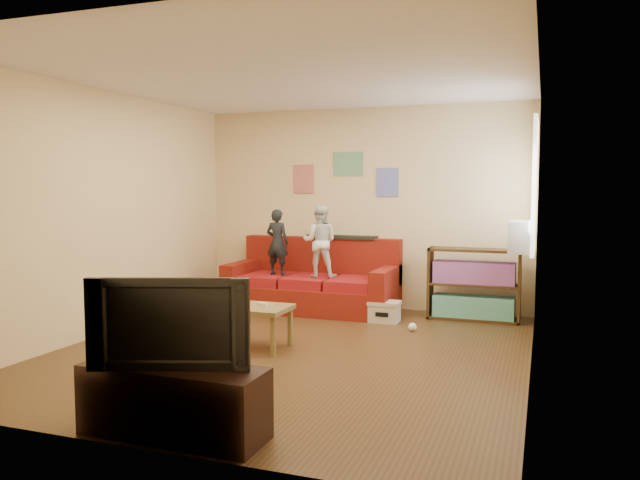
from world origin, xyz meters
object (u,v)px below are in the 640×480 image
(tv_stand, at_px, (174,401))
(television, at_px, (172,321))
(child_a, at_px, (277,242))
(child_b, at_px, (320,241))
(coffee_table, at_px, (242,311))
(sofa, at_px, (314,285))
(bookshelf, at_px, (474,288))
(file_box, at_px, (384,311))

(tv_stand, bearing_deg, television, 0.00)
(child_a, height_order, child_b, child_b)
(coffee_table, bearing_deg, television, -74.36)
(sofa, distance_m, bookshelf, 2.09)
(child_b, relative_size, file_box, 2.53)
(child_b, xyz_separation_m, bookshelf, (1.94, 0.21, -0.54))
(coffee_table, bearing_deg, child_a, 103.36)
(child_a, bearing_deg, tv_stand, 109.40)
(bookshelf, height_order, tv_stand, bookshelf)
(coffee_table, relative_size, bookshelf, 0.88)
(tv_stand, bearing_deg, file_box, 83.92)
(tv_stand, bearing_deg, coffee_table, 106.25)
(child_b, xyz_separation_m, tv_stand, (0.48, -4.15, -0.70))
(bookshelf, relative_size, tv_stand, 0.89)
(tv_stand, bearing_deg, child_a, 105.19)
(file_box, distance_m, television, 3.96)
(coffee_table, distance_m, file_box, 2.00)
(tv_stand, bearing_deg, bookshelf, 72.13)
(coffee_table, distance_m, bookshelf, 2.99)
(child_a, xyz_separation_m, child_b, (0.60, 0.00, 0.03))
(sofa, distance_m, coffee_table, 2.12)
(child_a, xyz_separation_m, coffee_table, (0.46, -1.94, -0.53))
(file_box, relative_size, television, 0.36)
(television, bearing_deg, file_box, 64.20)
(child_a, distance_m, television, 4.29)
(child_b, height_order, tv_stand, child_b)
(file_box, bearing_deg, coffee_table, -122.78)
(child_a, height_order, television, child_a)
(child_b, distance_m, bookshelf, 2.02)
(bookshelf, xyz_separation_m, tv_stand, (-1.46, -4.36, -0.16))
(file_box, bearing_deg, television, -96.69)
(tv_stand, relative_size, television, 1.20)
(sofa, bearing_deg, tv_stand, -81.75)
(child_a, distance_m, file_box, 1.74)
(bookshelf, bearing_deg, coffee_table, -133.95)
(file_box, relative_size, tv_stand, 0.30)
(child_b, distance_m, file_box, 1.26)
(sofa, xyz_separation_m, file_box, (1.08, -0.45, -0.20))
(child_a, bearing_deg, television, 109.40)
(coffee_table, xyz_separation_m, tv_stand, (0.62, -2.21, -0.14))
(coffee_table, relative_size, tv_stand, 0.78)
(child_b, distance_m, television, 4.18)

